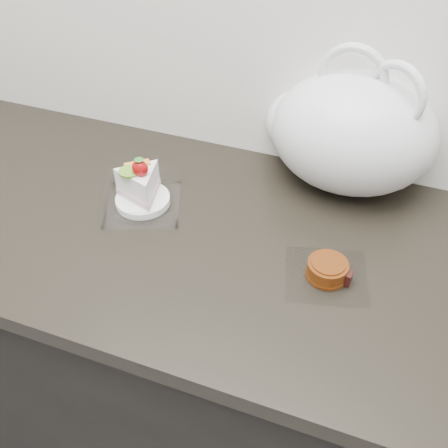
# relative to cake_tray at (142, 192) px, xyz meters

# --- Properties ---
(counter) EXTENTS (2.04, 0.64, 0.90)m
(counter) POSITION_rel_cake_tray_xyz_m (0.13, -0.03, -0.48)
(counter) COLOR black
(counter) RESTS_ON ground
(cake_tray) EXTENTS (0.20, 0.20, 0.12)m
(cake_tray) POSITION_rel_cake_tray_xyz_m (0.00, 0.00, 0.00)
(cake_tray) COLOR white
(cake_tray) RESTS_ON counter
(mooncake_wrap) EXTENTS (0.18, 0.17, 0.04)m
(mooncake_wrap) POSITION_rel_cake_tray_xyz_m (0.41, -0.07, -0.02)
(mooncake_wrap) COLOR white
(mooncake_wrap) RESTS_ON counter
(plastic_bag) EXTENTS (0.43, 0.36, 0.32)m
(plastic_bag) POSITION_rel_cake_tray_xyz_m (0.37, 0.24, 0.09)
(plastic_bag) COLOR silver
(plastic_bag) RESTS_ON counter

